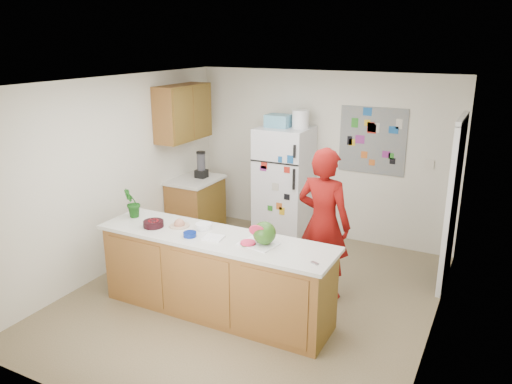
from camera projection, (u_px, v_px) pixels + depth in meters
The scene contains 26 objects.
floor at pixel (253, 297), 5.94m from camera, with size 4.00×4.50×0.02m, color brown.
wall_back at pixel (322, 156), 7.49m from camera, with size 4.00×0.02×2.50m, color beige.
wall_left at pixel (115, 175), 6.45m from camera, with size 0.02×4.50×2.50m, color beige.
wall_right at pixel (441, 226), 4.69m from camera, with size 0.02×4.50×2.50m, color beige.
ceiling at pixel (252, 81), 5.19m from camera, with size 4.00×4.50×0.02m, color white.
doorway at pixel (454, 205), 6.00m from camera, with size 0.03×0.85×2.04m, color black.
peninsula_base at pixel (215, 276), 5.47m from camera, with size 2.60×0.62×0.88m, color brown.
peninsula_top at pixel (214, 238), 5.33m from camera, with size 2.68×0.70×0.04m, color silver.
side_counter_base at pixel (196, 208), 7.70m from camera, with size 0.60×0.80×0.86m, color brown.
side_counter_top at pixel (195, 180), 7.56m from camera, with size 0.64×0.84×0.04m, color silver.
upper_cabinets at pixel (183, 113), 7.27m from camera, with size 0.35×1.00×0.80m, color brown.
refrigerator at pixel (284, 184), 7.48m from camera, with size 0.75×0.70×1.70m, color silver.
fridge_top_bin at pixel (279, 121), 7.25m from camera, with size 0.35×0.28×0.18m, color #5999B2.
photo_collage at pixel (372, 141), 7.05m from camera, with size 0.95×0.01×0.95m, color slate.
person at pixel (323, 224), 5.72m from camera, with size 0.66×0.43×1.80m, color #6A0B08.
blender_appliance at pixel (201, 165), 7.57m from camera, with size 0.13×0.13×0.38m, color black.
cutting_board at pixel (258, 244), 5.10m from camera, with size 0.37×0.27×0.01m, color silver.
watermelon at pixel (264, 233), 5.05m from camera, with size 0.24×0.24×0.24m, color #2E5414.
watermelon_slice at pixel (248, 243), 5.09m from camera, with size 0.16×0.16×0.02m, color red.
cherry_bowl at pixel (153, 224), 5.58m from camera, with size 0.23×0.23×0.07m, color black.
white_bowl at pixel (203, 226), 5.52m from camera, with size 0.18×0.18×0.06m, color silver.
cobalt_bowl at pixel (190, 234), 5.30m from camera, with size 0.14×0.14×0.05m, color navy.
plate at pixel (179, 226), 5.59m from camera, with size 0.23×0.23×0.02m, color #C1AD92.
paper_towel at pixel (214, 238), 5.25m from camera, with size 0.20×0.18×0.02m, color white.
keys at pixel (315, 263), 4.67m from camera, with size 0.08×0.04×0.01m, color gray.
potted_plant at pixel (132, 203), 5.82m from camera, with size 0.20×0.16×0.35m, color #1A4713.
Camera 1 is at (2.46, -4.70, 2.95)m, focal length 35.00 mm.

